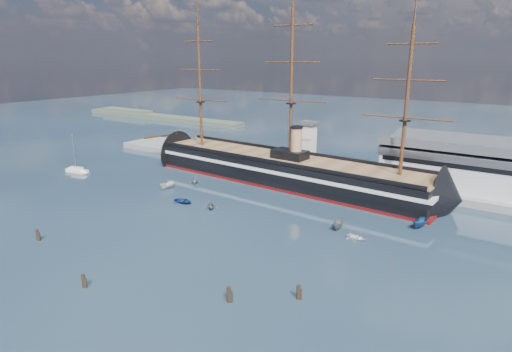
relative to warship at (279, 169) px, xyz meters
The scene contains 18 objects.
ground 20.40m from the warship, 90.34° to the right, with size 600.00×600.00×0.00m, color #182637.
quay 19.23m from the warship, 58.30° to the left, with size 180.00×18.00×2.00m, color slate.
warehouse 61.37m from the warship, 19.06° to the left, with size 63.00×21.00×11.60m.
quay_tower 14.49m from the warship, 77.51° to the left, with size 5.00×5.00×15.00m.
shoreline 158.27m from the warship, 151.71° to the left, with size 120.00×10.00×4.00m.
warship is the anchor object (origin of this frame).
sailboat 66.43m from the warship, 155.24° to the right, with size 8.21×3.60×12.69m.
motorboat_a 33.25m from the warship, 133.51° to the right, with size 5.90×2.16×2.36m, color silver.
motorboat_b 32.42m from the warship, 108.52° to the right, with size 3.35×1.34×1.56m, color navy.
motorboat_c 38.64m from the warship, 38.81° to the right, with size 5.69×2.08×2.27m, color slate.
motorboat_d 25.41m from the warship, 141.64° to the right, with size 6.70×2.90×2.45m, color gray.
motorboat_e 44.81m from the warship, 37.53° to the right, with size 2.76×1.10×1.29m, color white.
motorboat_f 46.72m from the warship, 16.46° to the right, with size 6.24×2.29×2.50m, color navy.
motorboat_g 30.31m from the warship, 92.58° to the right, with size 6.28×2.72×2.30m, color slate.
piling_near_left 67.30m from the warship, 106.21° to the right, with size 0.64×0.64×3.08m, color black.
piling_near_mid 70.85m from the warship, 85.48° to the right, with size 0.64×0.64×3.02m, color black.
piling_near_right 66.78m from the warship, 65.28° to the right, with size 0.64×0.64×3.32m, color black.
piling_far_right 65.00m from the warship, 55.94° to the right, with size 0.64×0.64×3.09m, color black.
Camera 1 is at (64.31, -46.41, 36.62)m, focal length 30.00 mm.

